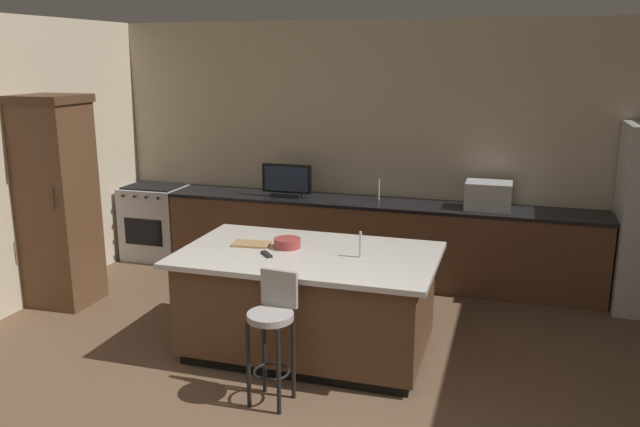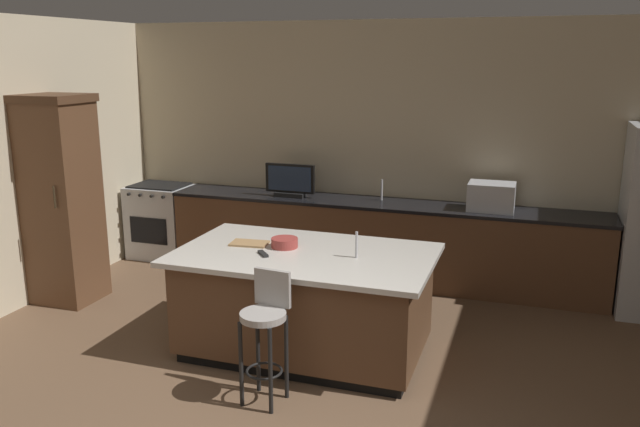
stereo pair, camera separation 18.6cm
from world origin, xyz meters
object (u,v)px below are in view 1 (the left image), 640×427
object	(u,v)px
cabinet_tower	(57,198)
tv_remote	(267,254)
kitchen_island	(308,302)
fruit_bowl	(287,243)
tv_monitor	(287,182)
bar_stool_center	(273,326)
range_oven	(156,222)
cutting_board	(252,244)
microwave	(488,196)

from	to	relation	value
cabinet_tower	tv_remote	distance (m)	2.57
kitchen_island	fruit_bowl	xyz separation A→B (m)	(-0.22, 0.08, 0.49)
tv_monitor	fruit_bowl	distance (m)	2.00
bar_stool_center	tv_remote	size ratio (longest dim) A/B	5.84
kitchen_island	range_oven	size ratio (longest dim) A/B	2.31
fruit_bowl	tv_remote	size ratio (longest dim) A/B	1.36
fruit_bowl	bar_stool_center	bearing A→B (deg)	-76.85
tv_monitor	cutting_board	bearing A→B (deg)	-79.44
microwave	tv_remote	world-z (taller)	microwave
microwave	fruit_bowl	distance (m)	2.50
tv_remote	cutting_board	distance (m)	0.34
tv_monitor	tv_remote	world-z (taller)	tv_monitor
range_oven	fruit_bowl	bearing A→B (deg)	-38.03
tv_monitor	cutting_board	xyz separation A→B (m)	(0.35, -1.90, -0.18)
range_oven	fruit_bowl	xyz separation A→B (m)	(2.47, -1.93, 0.48)
kitchen_island	bar_stool_center	xyz separation A→B (m)	(0.00, -0.86, 0.14)
cabinet_tower	tv_remote	size ratio (longest dim) A/B	12.63
microwave	cutting_board	xyz separation A→B (m)	(-1.91, -1.95, -0.15)
microwave	bar_stool_center	xyz separation A→B (m)	(-1.37, -2.87, -0.47)
cabinet_tower	microwave	size ratio (longest dim) A/B	4.47
tv_remote	cutting_board	world-z (taller)	tv_remote
kitchen_island	cabinet_tower	world-z (taller)	cabinet_tower
tv_monitor	bar_stool_center	world-z (taller)	tv_monitor
range_oven	tv_remote	bearing A→B (deg)	-42.64
tv_remote	tv_monitor	bearing A→B (deg)	64.08
fruit_bowl	cutting_board	bearing A→B (deg)	-177.03
cabinet_tower	cutting_board	xyz separation A→B (m)	(2.27, -0.32, -0.20)
range_oven	microwave	bearing A→B (deg)	0.02
range_oven	tv_monitor	distance (m)	1.90
kitchen_island	microwave	xyz separation A→B (m)	(1.37, 2.01, 0.60)
tv_monitor	tv_remote	distance (m)	2.23
kitchen_island	microwave	distance (m)	2.51
kitchen_island	microwave	size ratio (longest dim) A/B	4.51
microwave	cutting_board	distance (m)	2.73
tv_monitor	bar_stool_center	size ratio (longest dim) A/B	0.60
range_oven	cabinet_tower	bearing A→B (deg)	-94.32
tv_monitor	fruit_bowl	world-z (taller)	tv_monitor
microwave	bar_stool_center	world-z (taller)	microwave
fruit_bowl	tv_remote	xyz separation A→B (m)	(-0.09, -0.26, -0.03)
microwave	fruit_bowl	size ratio (longest dim) A/B	2.08
cabinet_tower	fruit_bowl	xyz separation A→B (m)	(2.59, -0.30, -0.17)
cutting_board	bar_stool_center	bearing A→B (deg)	-59.38
tv_monitor	tv_remote	xyz separation A→B (m)	(0.59, -2.14, -0.18)
kitchen_island	cabinet_tower	bearing A→B (deg)	172.22
microwave	cutting_board	world-z (taller)	microwave
tv_monitor	cutting_board	distance (m)	1.94
tv_monitor	fruit_bowl	bearing A→B (deg)	-70.13
range_oven	cabinet_tower	size ratio (longest dim) A/B	0.44
microwave	fruit_bowl	xyz separation A→B (m)	(-1.59, -1.93, -0.12)
bar_stool_center	tv_remote	distance (m)	0.81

